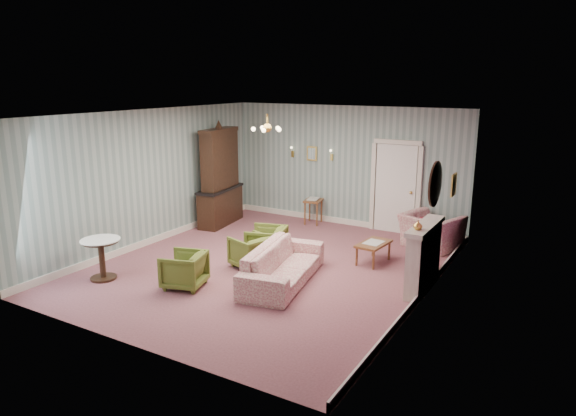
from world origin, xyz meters
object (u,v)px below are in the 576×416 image
Objects in this scene: fireplace at (424,257)px; coffee_table at (373,252)px; olive_chair_a at (184,268)px; olive_chair_c at (266,242)px; wingback_chair at (431,226)px; sofa_chintz at (283,258)px; pedestal_table at (102,259)px; side_table_black at (423,259)px; olive_chair_b at (251,250)px; dresser at (220,174)px.

coffee_table is (-1.21, 0.82, -0.37)m from fireplace.
olive_chair_a is 0.85× the size of coffee_table.
wingback_chair reaches higher than olive_chair_c.
fireplace is 1.51m from coffee_table.
sofa_chintz is 1.62× the size of fireplace.
sofa_chintz is at bearing 27.90° from pedestal_table.
wingback_chair is 1.48× the size of pedestal_table.
olive_chair_c is 3.55m from wingback_chair.
side_table_black is (2.91, 0.80, -0.10)m from olive_chair_c.
wingback_chair is at bearing 45.90° from pedestal_table.
olive_chair_c is at bearing -164.07° from olive_chair_b.
olive_chair_b is at bearing -143.97° from coffee_table.
coffee_table is 1.00m from side_table_black.
olive_chair_c is 0.91× the size of coffee_table.
olive_chair_c is at bearing -164.64° from side_table_black.
olive_chair_b is at bearing 58.64° from sofa_chintz.
fireplace is (3.12, 0.07, 0.21)m from olive_chair_c.
olive_chair_c is at bearing 50.23° from pedestal_table.
wingback_chair is (2.63, 2.38, 0.12)m from olive_chair_c.
side_table_black is at bearing 105.97° from fireplace.
side_table_black is 5.82m from pedestal_table.
olive_chair_a is at bearing 16.94° from pedestal_table.
dresser is 4.49m from coffee_table.
fireplace is at bearing 118.19° from olive_chair_b.
fireplace is at bearing -34.34° from coffee_table.
olive_chair_a is at bearing -141.21° from side_table_black.
sofa_chintz is (1.35, 1.06, 0.10)m from olive_chair_a.
olive_chair_a is 1.00× the size of olive_chair_b.
olive_chair_b is 0.61× the size of wingback_chair.
dresser is at bearing 170.98° from side_table_black.
olive_chair_a is at bearing -69.71° from dresser.
wingback_chair is at bearing 127.62° from olive_chair_a.
coffee_table is (1.02, 1.74, -0.24)m from sofa_chintz.
wingback_chair reaches higher than pedestal_table.
pedestal_table is (-3.89, -3.26, 0.17)m from coffee_table.
sofa_chintz is 2.03m from coffee_table.
wingback_chair is (1.74, 3.23, 0.05)m from sofa_chintz.
olive_chair_b is 1.27× the size of side_table_black.
wingback_chair is 1.68m from coffee_table.
sofa_chintz reaches higher than olive_chair_c.
pedestal_table is (-1.97, -2.37, 0.01)m from olive_chair_c.
olive_chair_a is 0.27× the size of dresser.
olive_chair_b is at bearing 43.50° from pedestal_table.
olive_chair_c is 3.03m from dresser.
fireplace reaches higher than wingback_chair.
olive_chair_a is at bearing 117.13° from sofa_chintz.
olive_chair_c is at bearing -178.79° from fireplace.
olive_chair_a is 1.47m from olive_chair_b.
pedestal_table is (-2.87, -1.52, -0.07)m from sofa_chintz.
fireplace reaches higher than coffee_table.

